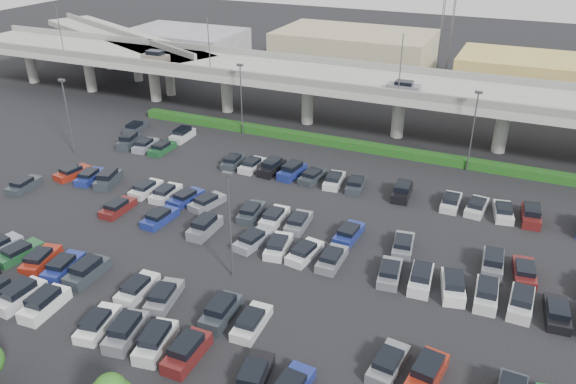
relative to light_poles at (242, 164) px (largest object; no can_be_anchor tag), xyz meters
The scene contains 7 objects.
ground 7.74m from the light_poles, 25.87° to the right, with size 280.00×280.00×0.00m, color black.
overpass 30.25m from the light_poles, 82.57° to the left, with size 150.00×13.00×15.80m.
on_ramp 63.14m from the light_poles, 139.45° to the left, with size 50.93×30.13×8.80m.
hedge 24.05m from the light_poles, 79.83° to the left, with size 66.00×1.60×1.10m, color #123D12.
parked_cars 9.07m from the light_poles, 54.29° to the right, with size 63.06×41.60×1.67m.
light_poles is the anchor object (origin of this frame).
distant_buildings 62.10m from the light_poles, 74.58° to the left, with size 138.00×24.00×9.00m.
Camera 1 is at (21.41, -44.10, 29.65)m, focal length 35.00 mm.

